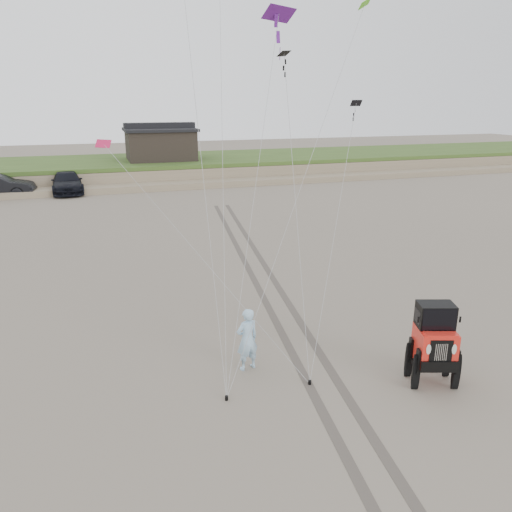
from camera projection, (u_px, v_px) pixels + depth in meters
The scene contains 10 objects.
ground at pixel (290, 385), 12.92m from camera, with size 160.00×160.00×0.00m, color #6B6054.
dune_ridge at pixel (140, 170), 46.64m from camera, with size 160.00×14.25×1.73m.
cabin at pixel (160, 143), 46.06m from camera, with size 6.40×5.40×3.35m.
truck_c at pixel (67, 182), 39.44m from camera, with size 2.32×5.70×1.65m, color black.
jeep at pixel (433, 353), 12.75m from camera, with size 2.00×4.64×1.73m, color red, non-canonical shape.
man at pixel (247, 339), 13.43m from camera, with size 0.65×0.42×1.77m, color #8AB3D5.
kite_flock at pixel (267, 1), 19.07m from camera, with size 11.05×8.50×9.68m.
stake_main at pixel (227, 398), 12.23m from camera, with size 0.08×0.08×0.12m, color black.
stake_aux at pixel (310, 382), 12.91m from camera, with size 0.08×0.08×0.12m, color black.
tire_tracks at pixel (262, 277), 20.76m from camera, with size 5.22×29.74×0.01m.
Camera 1 is at (-4.40, -10.48, 7.05)m, focal length 35.00 mm.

